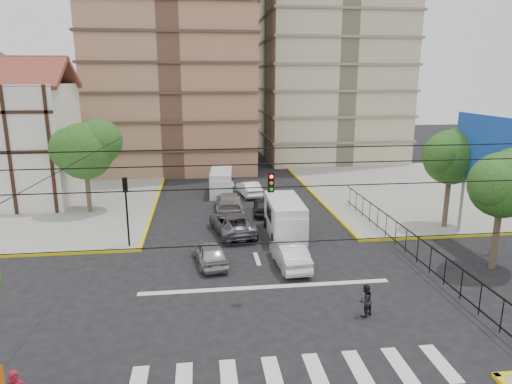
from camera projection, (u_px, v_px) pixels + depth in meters
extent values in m
plane|color=black|center=(270.00, 298.00, 22.30)|extent=(160.00, 160.00, 0.00)
cube|color=gray|center=(4.00, 202.00, 39.14)|extent=(26.00, 26.00, 0.15)
cube|color=gray|center=(443.00, 189.00, 43.93)|extent=(26.00, 26.00, 0.15)
cube|color=silver|center=(295.00, 375.00, 16.52)|extent=(12.00, 2.40, 0.01)
cube|color=silver|center=(266.00, 287.00, 23.45)|extent=(13.00, 0.40, 0.01)
cube|color=silver|center=(9.00, 145.00, 38.06)|extent=(10.00, 8.00, 10.00)
cube|color=maroon|center=(9.00, 73.00, 38.46)|extent=(10.80, 4.25, 2.65)
cylinder|color=slate|center=(498.00, 220.00, 27.36)|extent=(0.20, 0.20, 4.00)
cylinder|color=slate|center=(461.00, 203.00, 31.21)|extent=(0.20, 0.20, 4.00)
cube|color=silver|center=(486.00, 149.00, 28.32)|extent=(0.25, 6.00, 4.00)
cube|color=blue|center=(483.00, 149.00, 28.29)|extent=(0.08, 6.20, 4.20)
cylinder|color=#473828|center=(496.00, 233.00, 25.27)|extent=(0.36, 0.36, 4.20)
sphere|color=#134417|center=(503.00, 185.00, 24.60)|extent=(3.60, 3.60, 3.60)
sphere|color=#134417|center=(494.00, 183.00, 24.18)|extent=(2.70, 2.70, 2.70)
cylinder|color=#473828|center=(447.00, 198.00, 32.09)|extent=(0.36, 0.36, 4.48)
sphere|color=#134417|center=(451.00, 157.00, 31.38)|extent=(3.80, 3.80, 3.80)
sphere|color=#134417|center=(463.00, 148.00, 31.65)|extent=(3.04, 3.04, 3.04)
sphere|color=#134417|center=(443.00, 155.00, 30.96)|extent=(2.85, 2.85, 2.85)
cylinder|color=#473828|center=(88.00, 188.00, 35.75)|extent=(0.36, 0.36, 4.20)
sphere|color=#134417|center=(85.00, 151.00, 35.05)|extent=(4.40, 4.40, 4.40)
sphere|color=#134417|center=(99.00, 142.00, 35.31)|extent=(3.52, 3.52, 3.52)
sphere|color=#134417|center=(71.00, 149.00, 34.60)|extent=(3.30, 3.30, 3.30)
cylinder|color=black|center=(127.00, 219.00, 28.41)|extent=(0.12, 0.12, 3.50)
cube|color=black|center=(125.00, 185.00, 27.88)|extent=(0.28, 0.22, 0.90)
sphere|color=#FF0C0C|center=(125.00, 180.00, 27.80)|extent=(0.17, 0.17, 0.17)
cube|color=black|center=(271.00, 182.00, 20.89)|extent=(0.28, 0.22, 0.90)
cylinder|color=black|center=(323.00, 241.00, 12.12)|extent=(18.00, 0.03, 0.03)
cube|color=silver|center=(285.00, 217.00, 31.01)|extent=(2.28, 5.43, 2.47)
cube|color=silver|center=(291.00, 230.00, 28.98)|extent=(2.07, 1.34, 1.72)
cube|color=black|center=(292.00, 223.00, 28.47)|extent=(1.99, 0.15, 0.97)
cylinder|color=black|center=(274.00, 239.00, 29.44)|extent=(0.25, 0.75, 0.75)
cylinder|color=black|center=(305.00, 237.00, 29.69)|extent=(0.25, 0.75, 0.75)
cylinder|color=black|center=(266.00, 222.00, 32.76)|extent=(0.25, 0.75, 0.75)
cylinder|color=black|center=(294.00, 221.00, 33.00)|extent=(0.25, 0.75, 0.75)
cube|color=silver|center=(221.00, 182.00, 42.03)|extent=(2.30, 4.94, 2.21)
cube|color=silver|center=(222.00, 189.00, 40.22)|extent=(1.91, 1.29, 1.54)
cube|color=black|center=(222.00, 184.00, 39.76)|extent=(1.78, 0.24, 0.86)
cylinder|color=black|center=(212.00, 195.00, 40.63)|extent=(0.25, 0.67, 0.67)
cylinder|color=black|center=(232.00, 194.00, 40.85)|extent=(0.25, 0.67, 0.67)
cylinder|color=black|center=(211.00, 187.00, 43.58)|extent=(0.25, 0.67, 0.67)
cylinder|color=black|center=(230.00, 186.00, 43.80)|extent=(0.25, 0.67, 0.67)
imported|color=#A4A5A8|center=(210.00, 253.00, 26.22)|extent=(2.22, 4.15, 1.34)
imported|color=white|center=(290.00, 254.00, 25.89)|extent=(1.76, 4.42, 1.43)
imported|color=slate|center=(232.00, 223.00, 31.37)|extent=(3.35, 5.72, 1.50)
imported|color=#A3A2A7|center=(229.00, 201.00, 36.91)|extent=(2.19, 5.14, 1.48)
imported|color=#262628|center=(264.00, 205.00, 36.03)|extent=(2.00, 4.08, 1.34)
imported|color=white|center=(249.00, 188.00, 41.50)|extent=(2.13, 4.33, 1.37)
imported|color=black|center=(365.00, 300.00, 20.43)|extent=(0.94, 0.88, 1.53)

